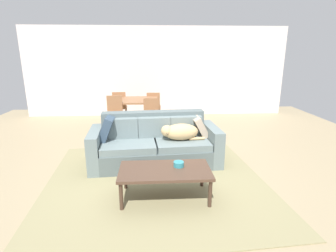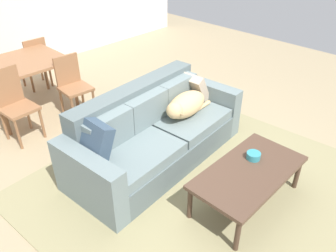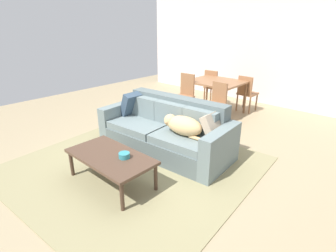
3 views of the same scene
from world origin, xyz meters
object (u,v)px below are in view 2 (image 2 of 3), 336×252
(throw_pillow_by_right_arm, at_px, (193,87))
(dining_chair_near_right, at_px, (73,84))
(couch, at_px, (154,134))
(bowl_on_coffee_table, at_px, (253,156))
(dining_table, at_px, (21,66))
(throw_pillow_by_left_arm, at_px, (92,142))
(dog_on_left_cushion, at_px, (185,105))
(dining_chair_near_left, at_px, (15,102))
(coffee_table, at_px, (249,174))
(dining_chair_far_right, at_px, (35,61))

(throw_pillow_by_right_arm, distance_m, dining_chair_near_right, 1.74)
(couch, xyz_separation_m, bowl_on_coffee_table, (0.31, -1.16, 0.12))
(dining_table, bearing_deg, couch, -77.68)
(throw_pillow_by_left_arm, height_order, throw_pillow_by_right_arm, throw_pillow_by_left_arm)
(dining_chair_near_right, bearing_deg, dog_on_left_cushion, -69.57)
(throw_pillow_by_left_arm, bearing_deg, dining_chair_near_left, 92.67)
(couch, distance_m, coffee_table, 1.24)
(coffee_table, xyz_separation_m, dining_chair_far_right, (-0.12, 4.07, 0.10))
(throw_pillow_by_left_arm, height_order, coffee_table, throw_pillow_by_left_arm)
(bowl_on_coffee_table, xyz_separation_m, dining_chair_far_right, (-0.32, 3.99, 0.03))
(throw_pillow_by_left_arm, relative_size, bowl_on_coffee_table, 3.02)
(throw_pillow_by_right_arm, distance_m, dining_chair_far_right, 2.84)
(couch, height_order, dining_chair_near_left, dining_chair_near_left)
(coffee_table, height_order, dining_chair_near_left, dining_chair_near_left)
(bowl_on_coffee_table, height_order, dining_chair_far_right, dining_chair_far_right)
(dining_table, distance_m, dining_chair_near_right, 0.78)
(couch, height_order, throw_pillow_by_left_arm, couch)
(dog_on_left_cushion, height_order, dining_chair_far_right, dining_chair_far_right)
(throw_pillow_by_left_arm, xyz_separation_m, dining_chair_near_left, (-0.08, 1.61, -0.13))
(throw_pillow_by_left_arm, bearing_deg, dining_chair_near_right, 64.34)
(dining_chair_far_right, bearing_deg, dining_table, 52.91)
(throw_pillow_by_right_arm, relative_size, dining_chair_far_right, 0.44)
(coffee_table, bearing_deg, dining_chair_far_right, 91.75)
(dog_on_left_cushion, relative_size, dining_chair_near_left, 0.79)
(throw_pillow_by_left_arm, relative_size, dining_chair_far_right, 0.50)
(couch, relative_size, dining_table, 1.96)
(throw_pillow_by_right_arm, bearing_deg, dining_chair_near_left, 139.56)
(bowl_on_coffee_table, height_order, dining_chair_near_right, dining_chair_near_right)
(dog_on_left_cushion, bearing_deg, dining_chair_far_right, 94.17)
(bowl_on_coffee_table, relative_size, dining_table, 0.12)
(coffee_table, height_order, dining_chair_near_right, dining_chair_near_right)
(dining_chair_far_right, bearing_deg, throw_pillow_by_right_arm, 108.27)
(coffee_table, distance_m, dining_table, 3.52)
(couch, xyz_separation_m, dog_on_left_cushion, (0.43, -0.11, 0.26))
(throw_pillow_by_left_arm, xyz_separation_m, coffee_table, (0.96, -1.23, -0.27))
(throw_pillow_by_left_arm, distance_m, dining_chair_near_left, 1.62)
(coffee_table, bearing_deg, dining_table, 99.94)
(couch, height_order, dining_chair_far_right, couch)
(dog_on_left_cushion, xyz_separation_m, dining_table, (-0.91, 2.33, 0.10))
(dog_on_left_cushion, bearing_deg, dining_chair_near_left, 123.88)
(bowl_on_coffee_table, relative_size, dining_chair_near_right, 0.16)
(dining_chair_near_left, relative_size, dining_chair_far_right, 1.11)
(couch, bearing_deg, dog_on_left_cushion, -18.93)
(throw_pillow_by_right_arm, xyz_separation_m, dining_chair_near_right, (-0.90, 1.48, -0.13))
(dog_on_left_cushion, bearing_deg, dining_table, 107.21)
(dining_chair_near_left, bearing_deg, coffee_table, -74.38)
(dog_on_left_cushion, xyz_separation_m, dining_chair_far_right, (-0.43, 2.94, -0.12))
(dining_chair_near_left, bearing_deg, couch, -64.72)
(couch, height_order, dining_table, couch)
(throw_pillow_by_right_arm, distance_m, dining_table, 2.48)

